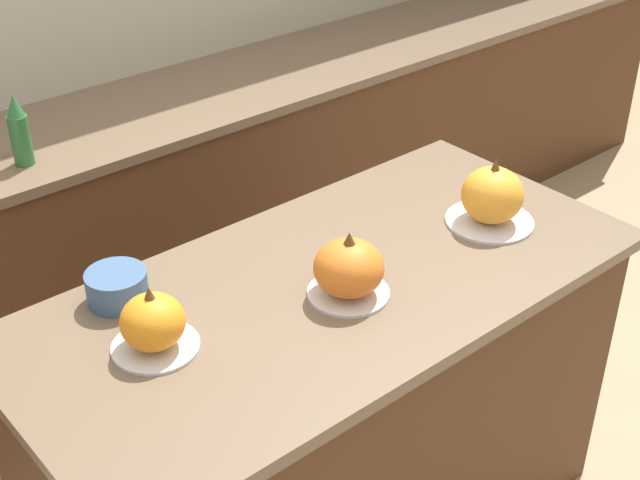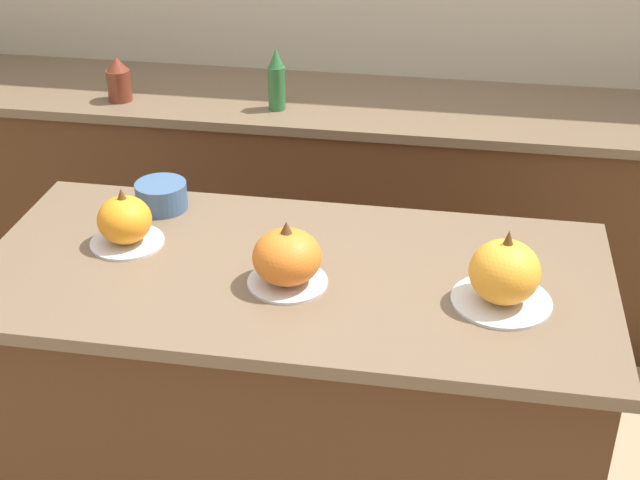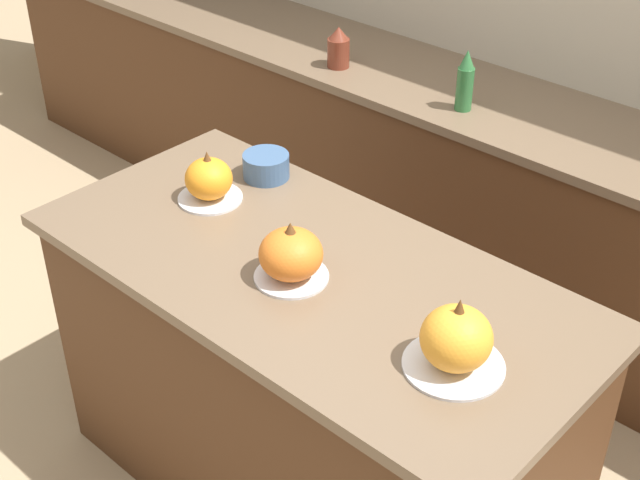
% 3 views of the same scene
% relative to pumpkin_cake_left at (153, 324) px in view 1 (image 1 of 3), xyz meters
% --- Properties ---
extents(kitchen_island, '(1.60, 0.76, 0.90)m').
position_rel_pumpkin_cake_left_xyz_m(kitchen_island, '(0.46, -0.06, -0.51)').
color(kitchen_island, '#4C2D19').
rests_on(kitchen_island, ground_plane).
extents(back_counter, '(6.00, 0.60, 0.89)m').
position_rel_pumpkin_cake_left_xyz_m(back_counter, '(0.46, 1.19, -0.52)').
color(back_counter, '#4C2D19').
rests_on(back_counter, ground_plane).
extents(pumpkin_cake_left, '(0.20, 0.20, 0.16)m').
position_rel_pumpkin_cake_left_xyz_m(pumpkin_cake_left, '(0.00, 0.00, 0.00)').
color(pumpkin_cake_left, silver).
rests_on(pumpkin_cake_left, kitchen_island).
extents(pumpkin_cake_center, '(0.20, 0.20, 0.17)m').
position_rel_pumpkin_cake_left_xyz_m(pumpkin_cake_center, '(0.46, -0.12, 0.01)').
color(pumpkin_cake_center, silver).
rests_on(pumpkin_cake_center, kitchen_island).
extents(pumpkin_cake_right, '(0.24, 0.24, 0.20)m').
position_rel_pumpkin_cake_left_xyz_m(pumpkin_cake_right, '(0.98, -0.12, 0.01)').
color(pumpkin_cake_right, silver).
rests_on(pumpkin_cake_right, kitchen_island).
extents(bottle_tall, '(0.06, 0.06, 0.23)m').
position_rel_pumpkin_cake_left_xyz_m(bottle_tall, '(0.18, 1.06, 0.03)').
color(bottle_tall, '#2D6B38').
rests_on(bottle_tall, back_counter).
extents(mixing_bowl, '(0.15, 0.15, 0.08)m').
position_rel_pumpkin_cake_left_xyz_m(mixing_bowl, '(0.03, 0.21, -0.03)').
color(mixing_bowl, '#3D5B84').
rests_on(mixing_bowl, kitchen_island).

